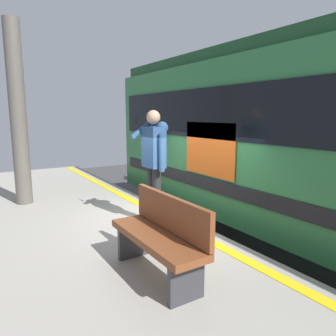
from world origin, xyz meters
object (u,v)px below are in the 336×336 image
(handbag, at_px, (171,222))
(bench, at_px, (161,234))
(station_column, at_px, (18,115))
(passenger, at_px, (154,157))

(handbag, distance_m, bench, 1.31)
(handbag, height_order, station_column, station_column)
(handbag, relative_size, bench, 0.27)
(passenger, xyz_separation_m, station_column, (2.43, 1.65, 0.68))
(passenger, height_order, handbag, passenger)
(handbag, bearing_deg, passenger, -1.83)
(handbag, height_order, bench, bench)
(passenger, relative_size, station_column, 0.52)
(station_column, distance_m, bench, 4.27)
(station_column, bearing_deg, handbag, -151.20)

